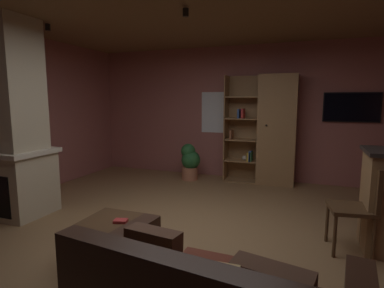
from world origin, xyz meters
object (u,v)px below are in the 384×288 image
object	(u,v)px
coffee_table	(115,230)
dining_chair	(360,203)
stone_fireplace	(10,129)
table_book_0	(121,221)
potted_floor_plant	(190,161)
bookshelf_cabinet	(272,131)
wall_mounted_tv	(351,107)

from	to	relation	value
coffee_table	dining_chair	bearing A→B (deg)	24.91
stone_fireplace	table_book_0	bearing A→B (deg)	-16.07
coffee_table	potted_floor_plant	xyz separation A→B (m)	(-0.43, 3.20, 0.05)
stone_fireplace	bookshelf_cabinet	distance (m)	4.28
bookshelf_cabinet	potted_floor_plant	distance (m)	1.69
bookshelf_cabinet	table_book_0	xyz separation A→B (m)	(-1.05, -3.47, -0.59)
bookshelf_cabinet	potted_floor_plant	bearing A→B (deg)	-169.55
potted_floor_plant	wall_mounted_tv	bearing A→B (deg)	9.78
table_book_0	coffee_table	bearing A→B (deg)	-166.63
table_book_0	potted_floor_plant	size ratio (longest dim) A/B	0.17
dining_chair	bookshelf_cabinet	bearing A→B (deg)	115.26
bookshelf_cabinet	table_book_0	bearing A→B (deg)	-106.91
table_book_0	potted_floor_plant	world-z (taller)	potted_floor_plant
wall_mounted_tv	bookshelf_cabinet	bearing A→B (deg)	-171.00
coffee_table	wall_mounted_tv	size ratio (longest dim) A/B	0.72
bookshelf_cabinet	table_book_0	size ratio (longest dim) A/B	16.20
bookshelf_cabinet	wall_mounted_tv	distance (m)	1.42
table_book_0	dining_chair	size ratio (longest dim) A/B	0.14
bookshelf_cabinet	dining_chair	bearing A→B (deg)	-64.74
table_book_0	wall_mounted_tv	world-z (taller)	wall_mounted_tv
coffee_table	wall_mounted_tv	distance (m)	4.57
bookshelf_cabinet	dining_chair	size ratio (longest dim) A/B	2.22
stone_fireplace	dining_chair	world-z (taller)	stone_fireplace
table_book_0	potted_floor_plant	distance (m)	3.22
stone_fireplace	bookshelf_cabinet	size ratio (longest dim) A/B	1.29
bookshelf_cabinet	dining_chair	xyz separation A→B (m)	(1.15, -2.43, -0.48)
table_book_0	wall_mounted_tv	xyz separation A→B (m)	(2.38, 3.68, 1.04)
potted_floor_plant	stone_fireplace	bearing A→B (deg)	-122.70
dining_chair	potted_floor_plant	world-z (taller)	dining_chair
coffee_table	potted_floor_plant	world-z (taller)	potted_floor_plant
wall_mounted_tv	table_book_0	bearing A→B (deg)	-122.95
dining_chair	wall_mounted_tv	distance (m)	2.80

